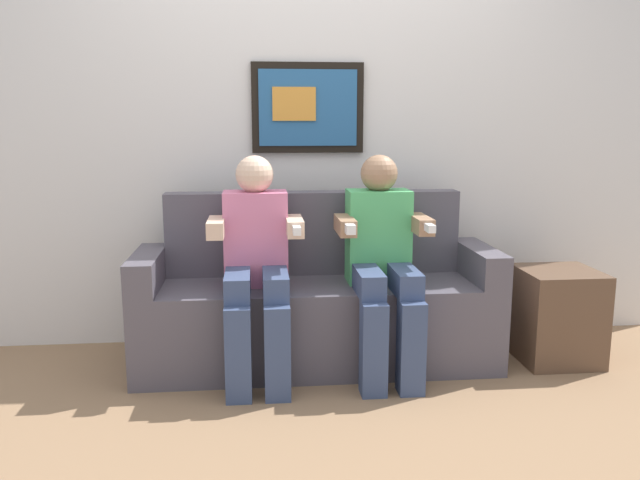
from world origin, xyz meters
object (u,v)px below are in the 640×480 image
at_px(side_table_right, 557,315).
at_px(couch, 317,306).
at_px(person_on_right, 382,257).
at_px(person_on_left, 256,260).

bearing_deg(side_table_right, couch, 175.30).
bearing_deg(person_on_right, couch, 152.08).
relative_size(couch, person_on_left, 1.69).
relative_size(person_on_left, person_on_right, 1.00).
relative_size(couch, side_table_right, 3.75).
bearing_deg(person_on_left, side_table_right, 2.18).
xyz_separation_m(person_on_left, side_table_right, (1.60, 0.06, -0.36)).
height_order(couch, side_table_right, couch).
distance_m(couch, person_on_right, 0.46).
xyz_separation_m(couch, person_on_right, (0.32, -0.17, 0.29)).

